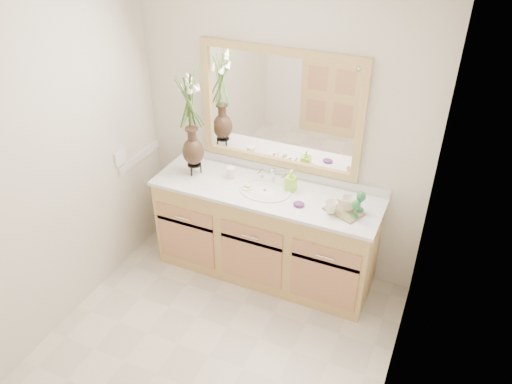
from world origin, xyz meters
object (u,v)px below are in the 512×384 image
at_px(tumbler, 231,172).
at_px(tray, 343,211).
at_px(flower_vase, 190,108).
at_px(soap_bottle, 291,181).

bearing_deg(tumbler, tray, -6.53).
distance_m(flower_vase, tumbler, 0.62).
bearing_deg(tumbler, soap_bottle, 2.46).
xyz_separation_m(soap_bottle, tray, (0.47, -0.13, -0.07)).
relative_size(flower_vase, soap_bottle, 5.41).
xyz_separation_m(tumbler, tray, (0.98, -0.11, -0.04)).
bearing_deg(flower_vase, tray, -2.23).
relative_size(tumbler, soap_bottle, 0.58).
distance_m(flower_vase, tray, 1.41).
xyz_separation_m(flower_vase, tray, (1.29, -0.05, -0.57)).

